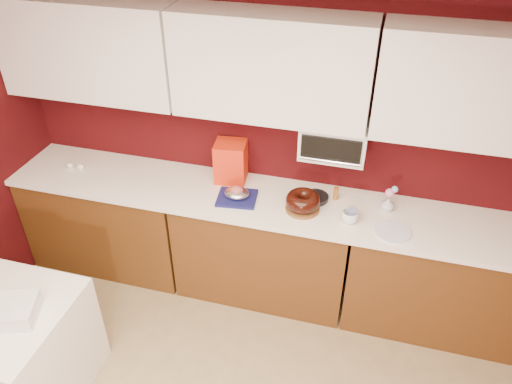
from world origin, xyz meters
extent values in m
cube|color=white|center=(0.00, 0.00, 2.50)|extent=(4.00, 4.50, 0.02)
cube|color=#3B080A|center=(0.00, 2.25, 1.25)|extent=(4.00, 0.02, 2.50)
cube|color=#553011|center=(-1.33, 1.94, 0.43)|extent=(1.31, 0.58, 0.86)
cube|color=#553011|center=(0.00, 1.94, 0.43)|extent=(1.31, 0.58, 0.86)
cube|color=#553011|center=(1.33, 1.94, 0.43)|extent=(1.31, 0.58, 0.86)
cube|color=white|center=(0.00, 1.94, 0.88)|extent=(4.00, 0.62, 0.04)
cube|color=white|center=(-1.33, 2.08, 1.85)|extent=(1.31, 0.33, 0.70)
cube|color=white|center=(0.00, 2.08, 1.85)|extent=(1.31, 0.33, 0.70)
cube|color=white|center=(1.33, 2.08, 1.85)|extent=(1.31, 0.33, 0.70)
cube|color=white|center=(0.45, 2.10, 1.38)|extent=(0.45, 0.30, 0.25)
cube|color=black|center=(0.45, 1.94, 1.38)|extent=(0.40, 0.02, 0.18)
cylinder|color=silver|center=(0.45, 1.93, 1.30)|extent=(0.42, 0.02, 0.02)
cube|color=silver|center=(-1.40, 0.60, 0.38)|extent=(1.00, 0.80, 0.75)
cylinder|color=brown|center=(0.30, 1.88, 0.91)|extent=(0.25, 0.25, 0.02)
torus|color=black|center=(0.30, 1.88, 0.98)|extent=(0.31, 0.31, 0.10)
cube|color=#151752|center=(-0.19, 1.88, 0.91)|extent=(0.31, 0.27, 0.02)
ellipsoid|color=white|center=(-0.19, 1.88, 0.96)|extent=(0.19, 0.17, 0.07)
ellipsoid|color=#B85A54|center=(-0.19, 1.88, 0.98)|extent=(0.11, 0.10, 0.06)
cube|color=red|center=(-0.31, 2.13, 1.06)|extent=(0.26, 0.24, 0.32)
cylinder|color=black|center=(0.37, 2.03, 0.92)|extent=(0.20, 0.20, 0.03)
imported|color=white|center=(0.64, 1.83, 0.95)|extent=(0.11, 0.11, 0.11)
cylinder|color=navy|center=(0.65, 1.86, 0.94)|extent=(0.08, 0.08, 0.09)
imported|color=silver|center=(0.88, 2.04, 0.96)|extent=(0.09, 0.09, 0.11)
sphere|color=pink|center=(0.88, 2.04, 1.05)|extent=(0.06, 0.06, 0.06)
sphere|color=#88B0DA|center=(0.91, 2.06, 1.07)|extent=(0.05, 0.05, 0.05)
cylinder|color=white|center=(0.93, 1.79, 0.91)|extent=(0.32, 0.32, 0.01)
cylinder|color=brown|center=(0.51, 2.07, 0.95)|extent=(0.04, 0.04, 0.10)
ellipsoid|color=white|center=(-1.62, 1.94, 0.92)|extent=(0.06, 0.05, 0.05)
ellipsoid|color=white|center=(-1.52, 1.95, 0.92)|extent=(0.07, 0.06, 0.05)
cube|color=silver|center=(-1.18, 0.59, 0.80)|extent=(0.37, 0.34, 0.11)
camera|label=1|loc=(0.73, -0.95, 3.03)|focal=35.00mm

